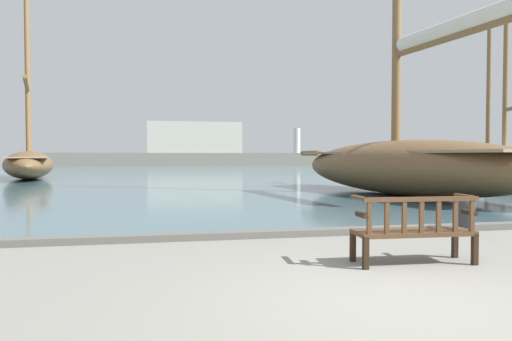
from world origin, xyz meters
TOP-DOWN VIEW (x-y plane):
  - ground_plane at (0.00, 0.00)m, footprint 160.00×160.00m
  - harbor_water at (0.00, 44.00)m, footprint 100.00×80.00m
  - quay_edge_kerb at (0.00, 3.85)m, footprint 40.00×0.30m
  - park_bench at (0.97, 1.50)m, footprint 1.62×0.58m
  - sailboat_mid_port at (-10.58, 26.11)m, footprint 5.37×13.02m
  - sailboat_distant_harbor at (18.99, 21.31)m, footprint 6.20×10.74m
  - sailboat_outer_starboard at (5.93, 10.78)m, footprint 5.25×13.67m
  - mooring_bollard at (3.14, 3.40)m, footprint 0.33×0.33m
  - far_breakwater at (0.90, 62.20)m, footprint 42.50×2.40m

SIDE VIEW (x-z plane):
  - ground_plane at x=0.00m, z-range 0.00..0.00m
  - harbor_water at x=0.00m, z-range 0.00..0.08m
  - quay_edge_kerb at x=0.00m, z-range 0.00..0.12m
  - mooring_bollard at x=3.14m, z-range 0.04..0.74m
  - park_bench at x=0.97m, z-range 0.01..0.93m
  - sailboat_mid_port at x=-10.58m, z-range -6.82..9.20m
  - sailboat_distant_harbor at x=18.99m, z-range -5.82..8.31m
  - sailboat_outer_starboard at x=5.93m, z-range -6.68..9.32m
  - far_breakwater at x=0.90m, z-range -1.00..5.40m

